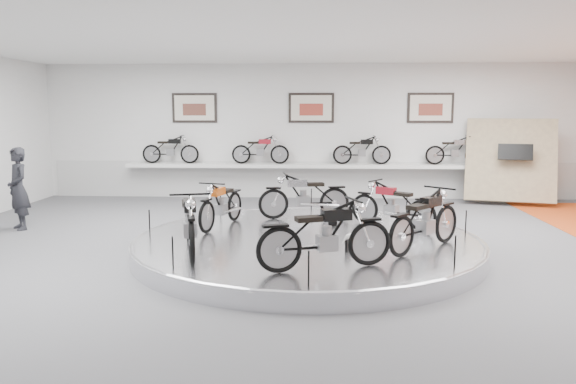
{
  "coord_description": "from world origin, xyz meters",
  "views": [
    {
      "loc": [
        0.15,
        -9.87,
        2.64
      ],
      "look_at": [
        -0.37,
        0.6,
        1.11
      ],
      "focal_mm": 35.0,
      "sensor_mm": 36.0,
      "label": 1
    }
  ],
  "objects_px": {
    "bike_b": "(304,196)",
    "bike_d": "(190,221)",
    "bike_a": "(392,204)",
    "bike_f": "(425,220)",
    "bike_e": "(325,235)",
    "display_platform": "(307,245)",
    "shelf": "(311,166)",
    "bike_c": "(221,204)",
    "visitor": "(18,189)"
  },
  "relations": [
    {
      "from": "display_platform",
      "to": "bike_d",
      "type": "bearing_deg",
      "value": -146.63
    },
    {
      "from": "bike_a",
      "to": "bike_c",
      "type": "bearing_deg",
      "value": 37.51
    },
    {
      "from": "display_platform",
      "to": "bike_e",
      "type": "xyz_separation_m",
      "value": [
        0.3,
        -2.08,
        0.67
      ]
    },
    {
      "from": "bike_a",
      "to": "bike_c",
      "type": "distance_m",
      "value": 3.44
    },
    {
      "from": "display_platform",
      "to": "bike_a",
      "type": "bearing_deg",
      "value": 30.55
    },
    {
      "from": "display_platform",
      "to": "bike_e",
      "type": "bearing_deg",
      "value": -81.89
    },
    {
      "from": "shelf",
      "to": "bike_e",
      "type": "xyz_separation_m",
      "value": [
        0.3,
        -8.48,
        -0.18
      ]
    },
    {
      "from": "bike_f",
      "to": "shelf",
      "type": "bearing_deg",
      "value": 57.49
    },
    {
      "from": "bike_e",
      "to": "visitor",
      "type": "distance_m",
      "value": 7.76
    },
    {
      "from": "bike_e",
      "to": "bike_f",
      "type": "height_order",
      "value": "bike_e"
    },
    {
      "from": "shelf",
      "to": "bike_a",
      "type": "relative_size",
      "value": 6.89
    },
    {
      "from": "display_platform",
      "to": "bike_c",
      "type": "bearing_deg",
      "value": 153.43
    },
    {
      "from": "bike_b",
      "to": "bike_c",
      "type": "relative_size",
      "value": 1.05
    },
    {
      "from": "bike_b",
      "to": "bike_c",
      "type": "height_order",
      "value": "bike_b"
    },
    {
      "from": "bike_c",
      "to": "bike_a",
      "type": "bearing_deg",
      "value": 108.08
    },
    {
      "from": "bike_d",
      "to": "bike_a",
      "type": "bearing_deg",
      "value": 107.26
    },
    {
      "from": "visitor",
      "to": "bike_e",
      "type": "bearing_deg",
      "value": 14.49
    },
    {
      "from": "bike_a",
      "to": "bike_b",
      "type": "relative_size",
      "value": 0.94
    },
    {
      "from": "bike_b",
      "to": "visitor",
      "type": "distance_m",
      "value": 6.33
    },
    {
      "from": "bike_c",
      "to": "shelf",
      "type": "bearing_deg",
      "value": 178.5
    },
    {
      "from": "bike_a",
      "to": "bike_d",
      "type": "relative_size",
      "value": 0.88
    },
    {
      "from": "shelf",
      "to": "bike_c",
      "type": "height_order",
      "value": "bike_c"
    },
    {
      "from": "bike_c",
      "to": "visitor",
      "type": "xyz_separation_m",
      "value": [
        -4.68,
        0.92,
        0.14
      ]
    },
    {
      "from": "bike_e",
      "to": "bike_f",
      "type": "xyz_separation_m",
      "value": [
        1.69,
        1.27,
        -0.01
      ]
    },
    {
      "from": "bike_d",
      "to": "bike_f",
      "type": "relative_size",
      "value": 1.04
    },
    {
      "from": "display_platform",
      "to": "bike_f",
      "type": "height_order",
      "value": "bike_f"
    },
    {
      "from": "bike_c",
      "to": "visitor",
      "type": "distance_m",
      "value": 4.77
    },
    {
      "from": "bike_b",
      "to": "bike_d",
      "type": "xyz_separation_m",
      "value": [
        -1.81,
        -3.13,
        0.04
      ]
    },
    {
      "from": "display_platform",
      "to": "shelf",
      "type": "height_order",
      "value": "shelf"
    },
    {
      "from": "bike_c",
      "to": "bike_f",
      "type": "relative_size",
      "value": 0.92
    },
    {
      "from": "bike_d",
      "to": "bike_e",
      "type": "relative_size",
      "value": 1.02
    },
    {
      "from": "bike_b",
      "to": "shelf",
      "type": "bearing_deg",
      "value": -103.16
    },
    {
      "from": "bike_c",
      "to": "bike_f",
      "type": "distance_m",
      "value": 4.1
    },
    {
      "from": "bike_a",
      "to": "bike_f",
      "type": "relative_size",
      "value": 0.91
    },
    {
      "from": "bike_d",
      "to": "bike_e",
      "type": "xyz_separation_m",
      "value": [
        2.21,
        -0.83,
        -0.01
      ]
    },
    {
      "from": "display_platform",
      "to": "bike_f",
      "type": "bearing_deg",
      "value": -22.3
    },
    {
      "from": "bike_b",
      "to": "bike_c",
      "type": "bearing_deg",
      "value": 19.28
    },
    {
      "from": "bike_e",
      "to": "bike_f",
      "type": "relative_size",
      "value": 1.01
    },
    {
      "from": "visitor",
      "to": "shelf",
      "type": "bearing_deg",
      "value": 80.09
    },
    {
      "from": "bike_a",
      "to": "bike_f",
      "type": "height_order",
      "value": "bike_f"
    },
    {
      "from": "display_platform",
      "to": "bike_b",
      "type": "xyz_separation_m",
      "value": [
        -0.1,
        1.87,
        0.65
      ]
    },
    {
      "from": "bike_b",
      "to": "visitor",
      "type": "xyz_separation_m",
      "value": [
        -6.33,
        -0.08,
        0.12
      ]
    },
    {
      "from": "bike_a",
      "to": "bike_c",
      "type": "xyz_separation_m",
      "value": [
        -3.44,
        -0.12,
        0.01
      ]
    },
    {
      "from": "shelf",
      "to": "bike_e",
      "type": "distance_m",
      "value": 8.49
    },
    {
      "from": "display_platform",
      "to": "bike_c",
      "type": "relative_size",
      "value": 3.96
    },
    {
      "from": "bike_a",
      "to": "display_platform",
      "type": "bearing_deg",
      "value": 66.05
    },
    {
      "from": "shelf",
      "to": "bike_b",
      "type": "xyz_separation_m",
      "value": [
        -0.1,
        -4.53,
        -0.2
      ]
    },
    {
      "from": "bike_a",
      "to": "bike_f",
      "type": "distance_m",
      "value": 1.84
    },
    {
      "from": "bike_f",
      "to": "bike_a",
      "type": "bearing_deg",
      "value": 51.6
    },
    {
      "from": "bike_b",
      "to": "bike_f",
      "type": "relative_size",
      "value": 0.97
    }
  ]
}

